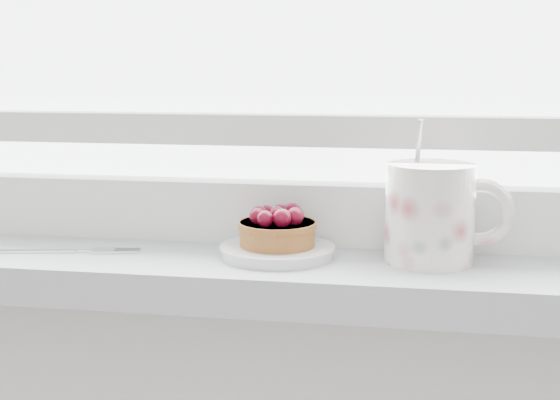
% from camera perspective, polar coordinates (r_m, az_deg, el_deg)
% --- Properties ---
extents(saucer, '(0.12, 0.12, 0.01)m').
position_cam_1_polar(saucer, '(0.84, -0.20, -3.76)').
color(saucer, silver).
rests_on(saucer, windowsill).
extents(raspberry_tart, '(0.08, 0.08, 0.04)m').
position_cam_1_polar(raspberry_tart, '(0.83, -0.18, -2.08)').
color(raspberry_tart, brown).
rests_on(raspberry_tart, saucer).
extents(floral_mug, '(0.13, 0.09, 0.15)m').
position_cam_1_polar(floral_mug, '(0.82, 11.15, -0.82)').
color(floral_mug, white).
rests_on(floral_mug, windowsill).
extents(fork, '(0.17, 0.05, 0.00)m').
position_cam_1_polar(fork, '(0.89, -15.58, -3.61)').
color(fork, silver).
rests_on(fork, windowsill).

